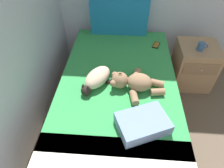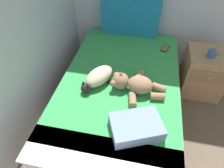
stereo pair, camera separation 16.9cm
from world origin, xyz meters
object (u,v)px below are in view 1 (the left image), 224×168
object	(u,v)px
bed	(118,95)
nightstand	(193,65)
cat	(96,79)
teddy_bear	(134,82)
throw_pillow	(143,123)
patterned_cushion	(119,15)
cell_phone	(156,45)
mug	(201,46)

from	to	relation	value
bed	nightstand	xyz separation A→B (m)	(0.97, 0.56, 0.03)
cat	teddy_bear	distance (m)	0.37
bed	nightstand	size ratio (longest dim) A/B	3.45
bed	throw_pillow	xyz separation A→B (m)	(0.22, -0.58, 0.32)
patterned_cushion	throw_pillow	bearing A→B (deg)	-80.19
patterned_cushion	throw_pillow	world-z (taller)	patterned_cushion
cell_phone	teddy_bear	bearing A→B (deg)	-111.04
teddy_bear	throw_pillow	distance (m)	0.46
cell_phone	mug	distance (m)	0.52
cell_phone	bed	bearing A→B (deg)	-124.84
cat	throw_pillow	world-z (taller)	cat
cat	nightstand	bearing A→B (deg)	29.32
bed	throw_pillow	size ratio (longest dim) A/B	5.09
throw_pillow	nightstand	size ratio (longest dim) A/B	0.68
bed	cell_phone	xyz separation A→B (m)	(0.45, 0.65, 0.27)
bed	mug	distance (m)	1.13
cell_phone	mug	xyz separation A→B (m)	(0.49, -0.16, 0.10)
throw_pillow	bed	bearing A→B (deg)	110.80
patterned_cushion	cat	xyz separation A→B (m)	(-0.18, -1.03, -0.18)
teddy_bear	cell_phone	xyz separation A→B (m)	(0.30, 0.78, -0.07)
cell_phone	mug	size ratio (longest dim) A/B	1.36
patterned_cushion	cell_phone	distance (m)	0.62
teddy_bear	throw_pillow	bearing A→B (deg)	-81.36
cat	nightstand	xyz separation A→B (m)	(1.18, 0.66, -0.30)
teddy_bear	nightstand	size ratio (longest dim) A/B	0.92
throw_pillow	teddy_bear	bearing A→B (deg)	98.64
patterned_cushion	throw_pillow	xyz separation A→B (m)	(0.26, -1.51, -0.20)
nightstand	mug	distance (m)	0.35
mug	cat	bearing A→B (deg)	-152.89
teddy_bear	cell_phone	size ratio (longest dim) A/B	3.31
cell_phone	throw_pillow	xyz separation A→B (m)	(-0.23, -1.23, 0.05)
throw_pillow	cell_phone	bearing A→B (deg)	79.43
throw_pillow	nightstand	bearing A→B (deg)	56.97
nightstand	mug	world-z (taller)	mug
cat	teddy_bear	bearing A→B (deg)	-4.32
teddy_bear	mug	bearing A→B (deg)	38.17
throw_pillow	patterned_cushion	bearing A→B (deg)	99.81
patterned_cushion	teddy_bear	distance (m)	1.09
teddy_bear	mug	distance (m)	1.00
bed	throw_pillow	distance (m)	0.70
bed	teddy_bear	distance (m)	0.40
patterned_cushion	cat	bearing A→B (deg)	-99.71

